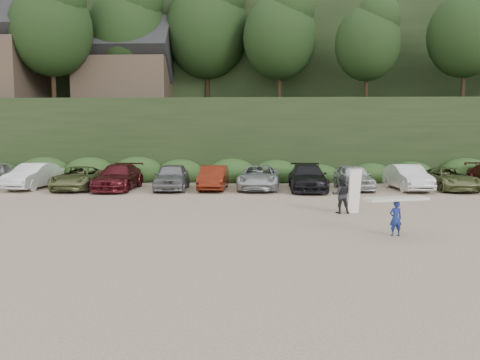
{
  "coord_description": "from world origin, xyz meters",
  "views": [
    {
      "loc": [
        -0.23,
        -18.54,
        3.47
      ],
      "look_at": [
        -0.98,
        3.0,
        1.3
      ],
      "focal_mm": 35.0,
      "sensor_mm": 36.0,
      "label": 1
    }
  ],
  "objects": [
    {
      "name": "ground",
      "position": [
        0.0,
        0.0,
        0.0
      ],
      "size": [
        120.0,
        120.0,
        0.0
      ],
      "primitive_type": "plane",
      "color": "tan",
      "rests_on": "ground"
    },
    {
      "name": "parked_cars",
      "position": [
        -0.16,
        10.05,
        0.76
      ],
      "size": [
        36.46,
        6.02,
        1.64
      ],
      "color": "#A1A2A6",
      "rests_on": "ground"
    },
    {
      "name": "adult_surfer",
      "position": [
        3.5,
        1.65,
        0.83
      ],
      "size": [
        1.26,
        0.65,
        1.92
      ],
      "color": "black",
      "rests_on": "ground"
    },
    {
      "name": "hillside_backdrop",
      "position": [
        -0.26,
        35.93,
        11.22
      ],
      "size": [
        90.0,
        41.5,
        28.0
      ],
      "color": "black",
      "rests_on": "ground"
    },
    {
      "name": "child_surfer",
      "position": [
        4.49,
        -2.79,
        0.89
      ],
      "size": [
        2.27,
        1.22,
        1.31
      ],
      "color": "navy",
      "rests_on": "ground"
    }
  ]
}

